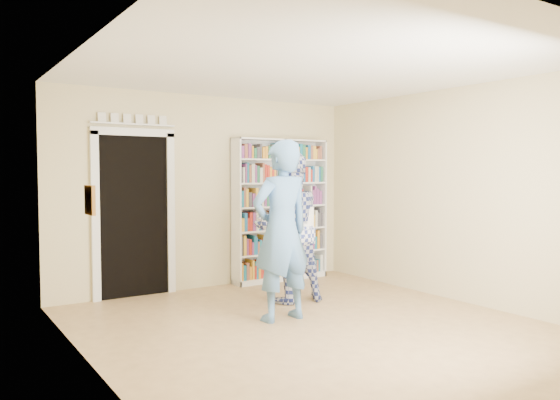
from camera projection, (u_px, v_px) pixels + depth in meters
name	position (u px, v px, depth m)	size (l,w,h in m)	color
floor	(316.00, 328.00, 5.70)	(5.00, 5.00, 0.00)	#987349
ceiling	(317.00, 67.00, 5.56)	(5.00, 5.00, 0.00)	white
wall_back	(210.00, 192.00, 7.72)	(4.50, 4.50, 0.00)	beige
wall_left	(94.00, 207.00, 4.40)	(5.00, 5.00, 0.00)	beige
wall_right	(459.00, 194.00, 6.86)	(5.00, 5.00, 0.00)	beige
bookshelf	(280.00, 209.00, 8.20)	(1.54, 0.29, 2.12)	white
doorway	(134.00, 207.00, 7.10)	(1.10, 0.08, 2.43)	black
wall_art	(90.00, 200.00, 4.57)	(0.03, 0.25, 0.25)	brown
man_blue	(281.00, 231.00, 5.98)	(0.72, 0.47, 1.98)	#5281B6
man_plaid	(289.00, 228.00, 6.83)	(0.91, 0.71, 1.86)	navy
paper_sheet	(308.00, 220.00, 6.69)	(0.22, 0.01, 0.31)	white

